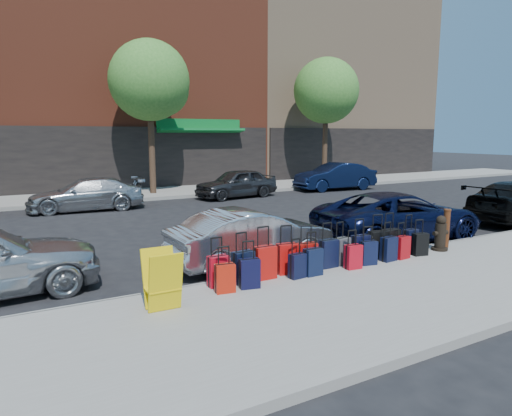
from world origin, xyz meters
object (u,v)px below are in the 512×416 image
display_rack (162,280)px  tree_center (152,83)px  fire_hydrant (440,234)px  car_far_2 (236,183)px  car_near_2 (399,216)px  car_near_1 (252,237)px  bollard (446,228)px  car_far_3 (335,176)px  suitcase_front_5 (328,253)px  tree_right (328,93)px  car_far_1 (86,194)px

display_rack → tree_center: bearing=74.0°
fire_hydrant → car_far_2: bearing=92.4°
tree_center → car_far_2: bearing=-38.4°
tree_center → car_near_2: (3.19, -12.71, -4.72)m
car_near_1 → car_far_2: size_ratio=0.97×
car_near_1 → bollard: bearing=-110.4°
display_rack → bollard: bearing=4.5°
display_rack → car_near_2: bearing=16.5°
car_far_2 → car_near_2: bearing=-7.6°
tree_center → car_far_2: 6.21m
fire_hydrant → bollard: bearing=22.8°
car_far_3 → suitcase_front_5: bearing=-34.8°
car_near_1 → car_far_2: bearing=-27.8°
car_far_3 → display_rack: bearing=-42.9°
tree_right → bollard: (-7.38, -14.37, -4.76)m
tree_center → fire_hydrant: bearing=-79.2°
bollard → display_rack: size_ratio=1.00×
fire_hydrant → display_rack: bearing=-172.5°
tree_right → suitcase_front_5: tree_right is taller
suitcase_front_5 → car_near_2: 4.11m
car_far_3 → tree_center: bearing=-99.9°
tree_center → bollard: size_ratio=7.39×
suitcase_front_5 → display_rack: 3.91m
tree_right → car_far_1: 15.29m
car_far_1 → car_far_3: car_far_3 is taller
car_near_2 → car_far_3: (6.04, 10.29, 0.05)m
tree_center → car_far_3: size_ratio=1.62×
car_near_2 → car_far_2: (-0.02, 10.20, 0.00)m
display_rack → car_far_3: car_far_3 is taller
tree_right → car_near_2: tree_right is taller
bollard → car_far_2: 11.86m
car_far_1 → tree_center: bearing=132.5°
car_near_2 → fire_hydrant: bearing=171.0°
car_far_1 → car_far_3: size_ratio=0.99×
tree_center → car_far_3: 10.63m
tree_center → car_far_1: tree_center is taller
tree_center → car_far_3: (9.23, -2.41, -4.67)m
car_far_1 → car_far_2: (6.89, 0.41, 0.05)m
car_near_1 → car_far_3: bearing=-49.0°
suitcase_front_5 → car_far_1: (-3.14, 11.39, 0.19)m
suitcase_front_5 → fire_hydrant: size_ratio=1.12×
car_far_1 → bollard: bearing=35.3°
display_rack → car_near_1: (2.79, 2.04, 0.01)m
suitcase_front_5 → car_near_1: car_near_1 is taller
car_near_2 → suitcase_front_5: bearing=117.8°
car_far_2 → bollard: bearing=-8.0°
bollard → car_far_3: car_far_3 is taller
display_rack → car_far_2: car_far_2 is taller
bollard → car_far_1: (-6.85, 11.45, -0.02)m
fire_hydrant → car_far_1: (-6.48, 11.57, 0.09)m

